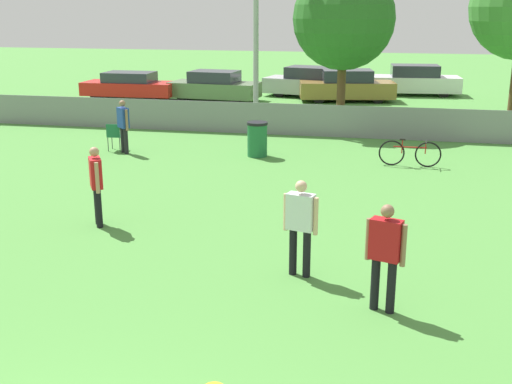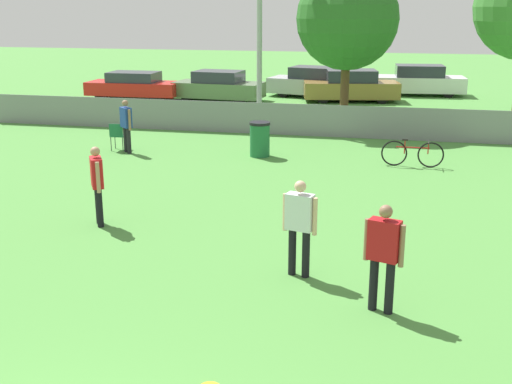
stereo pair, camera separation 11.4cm
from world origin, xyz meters
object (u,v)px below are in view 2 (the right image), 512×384
object	(u,v)px
player_thrower_red	(384,251)
parked_car_silver	(316,83)
spectator_in_blue	(126,123)
bicycle_sideline	(412,154)
trash_bin	(260,139)
parked_car_red	(134,86)
parked_car_white	(419,81)
tree_near_pole	(347,19)
player_receiver_white	(300,221)
folding_chair_sideline	(118,134)
player_defender_red	(97,180)
parked_car_olive	(219,87)
parked_car_tan	(351,86)

from	to	relation	value
player_thrower_red	parked_car_silver	world-z (taller)	player_thrower_red
spectator_in_blue	bicycle_sideline	distance (m)	8.51
player_thrower_red	parked_car_silver	distance (m)	23.23
bicycle_sideline	trash_bin	bearing A→B (deg)	175.95
parked_car_red	parked_car_white	distance (m)	14.12
spectator_in_blue	parked_car_red	distance (m)	11.87
parked_car_red	trash_bin	bearing A→B (deg)	-51.82
tree_near_pole	spectator_in_blue	size ratio (longest dim) A/B	3.54
player_receiver_white	folding_chair_sideline	world-z (taller)	player_receiver_white
player_defender_red	folding_chair_sideline	size ratio (longest dim) A/B	1.92
spectator_in_blue	bicycle_sideline	xyz separation A→B (m)	(8.49, 0.12, -0.56)
player_receiver_white	parked_car_red	xyz separation A→B (m)	(-11.04, 19.06, -0.30)
player_receiver_white	folding_chair_sideline	xyz separation A→B (m)	(-7.02, 8.31, -0.44)
player_thrower_red	folding_chair_sideline	xyz separation A→B (m)	(-8.40, 9.33, -0.44)
bicycle_sideline	trash_bin	xyz separation A→B (m)	(-4.44, 0.32, 0.15)
tree_near_pole	player_receiver_white	bearing A→B (deg)	-87.73
spectator_in_blue	folding_chair_sideline	size ratio (longest dim) A/B	1.89
player_defender_red	parked_car_white	world-z (taller)	player_defender_red
spectator_in_blue	bicycle_sideline	world-z (taller)	spectator_in_blue
tree_near_pole	parked_car_white	bearing A→B (deg)	73.20
player_thrower_red	player_receiver_white	distance (m)	1.72
player_thrower_red	player_defender_red	distance (m)	6.37
player_receiver_white	trash_bin	bearing A→B (deg)	120.80
player_receiver_white	parked_car_silver	bearing A→B (deg)	111.07
trash_bin	parked_car_silver	xyz separation A→B (m)	(-0.10, 13.34, 0.18)
tree_near_pole	parked_car_olive	distance (m)	8.98
folding_chair_sideline	parked_car_white	bearing A→B (deg)	-126.93
trash_bin	parked_car_silver	size ratio (longest dim) A/B	0.21
spectator_in_blue	parked_car_silver	size ratio (longest dim) A/B	0.33
player_receiver_white	player_defender_red	size ratio (longest dim) A/B	1.00
tree_near_pole	parked_car_red	bearing A→B (deg)	154.60
player_thrower_red	folding_chair_sideline	bearing A→B (deg)	149.93
parked_car_olive	parked_car_tan	size ratio (longest dim) A/B	0.93
folding_chair_sideline	parked_car_white	distance (m)	17.93
player_thrower_red	parked_car_olive	bearing A→B (deg)	130.04
tree_near_pole	parked_car_tan	bearing A→B (deg)	92.34
parked_car_olive	parked_car_silver	world-z (taller)	parked_car_silver
player_thrower_red	player_receiver_white	size ratio (longest dim) A/B	1.00
player_thrower_red	trash_bin	distance (m)	10.32
player_receiver_white	parked_car_tan	distance (m)	20.71
player_thrower_red	parked_car_red	bearing A→B (deg)	139.67
trash_bin	parked_car_red	world-z (taller)	parked_car_red
parked_car_tan	parked_car_olive	bearing A→B (deg)	-179.91
player_receiver_white	folding_chair_sideline	distance (m)	10.88
tree_near_pole	parked_car_silver	xyz separation A→B (m)	(-2.08, 7.77, -3.20)
player_defender_red	spectator_in_blue	world-z (taller)	player_defender_red
player_thrower_red	parked_car_tan	world-z (taller)	player_thrower_red
parked_car_red	parked_car_silver	xyz separation A→B (m)	(8.40, 2.79, 0.04)
tree_near_pole	parked_car_red	xyz separation A→B (m)	(-10.48, 4.98, -3.24)
parked_car_tan	parked_car_white	xyz separation A→B (m)	(3.15, 2.92, 0.01)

